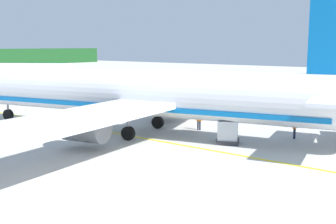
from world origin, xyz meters
TOP-DOWN VIEW (x-y plane):
  - airliner_foreground at (3.80, 17.91)m, footprint 34.39×41.30m
  - cargo_container_near at (5.40, 9.79)m, footprint 2.24×2.24m
  - crew_marshaller at (14.41, 8.77)m, footprint 0.59×0.37m
  - crew_loader_left at (9.99, 6.39)m, footprint 0.63×0.28m
  - crew_loader_right at (8.24, 14.32)m, footprint 0.35×0.61m
  - apron_guide_line at (2.72, 13.47)m, footprint 0.30×60.00m

SIDE VIEW (x-z plane):
  - apron_guide_line at x=2.72m, z-range 0.00..0.01m
  - cargo_container_near at x=5.40m, z-range -0.05..1.83m
  - crew_loader_right at x=8.24m, z-range 0.15..1.81m
  - crew_loader_left at x=9.99m, z-range 0.15..1.85m
  - crew_marshaller at x=14.41m, z-range 0.15..1.85m
  - airliner_foreground at x=3.80m, z-range -2.56..9.34m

